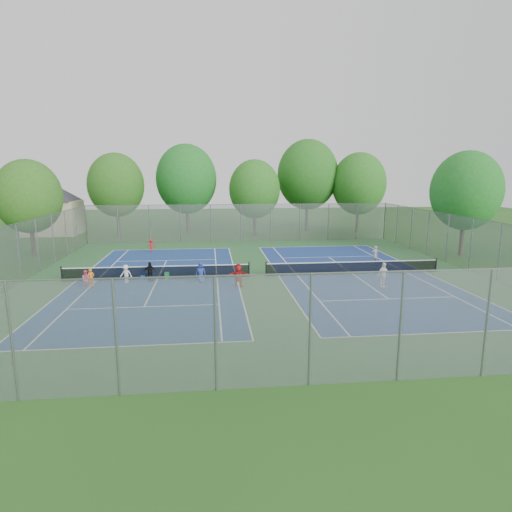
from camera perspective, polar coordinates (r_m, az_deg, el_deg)
The scene contains 39 objects.
ground at distance 30.52m, azimuth 0.20°, elevation -2.75°, with size 120.00×120.00×0.00m, color #235319.
court_pad at distance 30.52m, azimuth 0.20°, elevation -2.74°, with size 32.00×32.00×0.01m, color #2B5C30.
court_left at distance 30.56m, azimuth -12.97°, elevation -2.99°, with size 10.97×23.77×0.01m, color navy.
court_right at distance 32.04m, azimuth 12.75°, elevation -2.34°, with size 10.97×23.77×0.01m, color navy.
net_left at distance 30.46m, azimuth -13.01°, elevation -2.19°, with size 12.87×0.10×0.91m, color black.
net_right at distance 31.95m, azimuth 12.79°, elevation -1.57°, with size 12.87×0.10×0.91m, color black.
fence_north at distance 45.89m, azimuth -2.03°, elevation 4.42°, with size 32.00×0.10×4.00m, color gray.
fence_south at distance 14.83m, azimuth 7.21°, elevation -9.86°, with size 32.00×0.10×4.00m, color gray.
fence_west at distance 32.51m, azimuth -29.08°, elevation 0.30°, with size 32.00×0.10×4.00m, color gray.
fence_east at distance 35.61m, azimuth 26.73°, elevation 1.33°, with size 32.00×0.10×4.00m, color gray.
house at distance 56.72m, azimuth -25.62°, elevation 6.86°, with size 11.03×11.03×7.30m.
tree_nw at distance 52.58m, azimuth -18.15°, elevation 8.98°, with size 6.40×6.40×9.58m.
tree_nl at distance 52.54m, azimuth -9.28°, elevation 10.08°, with size 7.20×7.20×10.69m.
tree_nc at distance 50.78m, azimuth -0.19°, elevation 8.90°, with size 6.00×6.00×8.85m.
tree_nr at distance 54.86m, azimuth 6.89°, elevation 10.70°, with size 7.60×7.60×11.42m.
tree_ne at distance 54.64m, azimuth 13.57°, elevation 9.35°, with size 6.60×6.60×9.77m.
tree_side_w at distance 42.52m, azimuth -28.07°, elevation 7.01°, with size 5.60×5.60×8.47m.
tree_side_e at distance 41.92m, azimuth 26.22°, elevation 7.82°, with size 6.00×6.00×9.20m.
ball_crate at distance 30.80m, azimuth -14.80°, elevation -2.71°, with size 0.35×0.35×0.30m, color blue.
ball_hopper at distance 30.14m, azimuth -11.79°, elevation -2.65°, with size 0.27×0.27×0.53m, color #238233.
student_a at distance 29.60m, azimuth -21.14°, elevation -2.73°, with size 0.44×0.29×1.22m, color orange.
student_b at distance 29.28m, azimuth -21.69°, elevation -2.93°, with size 0.58×0.46×1.20m, color #EB5B81.
student_c at distance 29.93m, azimuth -16.94°, elevation -2.30°, with size 0.80×0.46×1.24m, color silver.
student_d at distance 29.89m, azimuth -13.97°, elevation -2.05°, with size 0.79×0.33×1.35m, color black.
student_e at distance 28.94m, azimuth -7.38°, elevation -2.20°, with size 0.68×0.44×1.39m, color #283E93.
student_f at distance 27.59m, azimuth -2.35°, elevation -2.61°, with size 1.43×0.45×1.54m, color #B2191B.
child_far_baseline at distance 41.06m, azimuth -13.82°, elevation 1.36°, with size 0.78×0.45×1.21m, color #B21920.
instructor at distance 35.81m, azimuth 15.57°, elevation 0.14°, with size 0.55×0.36×1.52m, color #969698.
teen_court_b at distance 28.63m, azimuth 16.59°, elevation -2.45°, with size 0.97×0.40×1.65m, color white.
tennis_ball_0 at distance 28.57m, azimuth -9.63°, elevation -3.80°, with size 0.07×0.07×0.07m, color #ABC82E.
tennis_ball_1 at distance 24.15m, azimuth -6.39°, elevation -6.47°, with size 0.07×0.07×0.07m, color #D6EA36.
tennis_ball_2 at distance 29.04m, azimuth -7.86°, elevation -3.50°, with size 0.07×0.07×0.07m, color #C8D832.
tennis_ball_3 at distance 28.16m, azimuth -6.10°, elevation -3.92°, with size 0.07×0.07×0.07m, color #BCE635.
tennis_ball_4 at distance 26.36m, azimuth -22.80°, elevation -5.79°, with size 0.07×0.07×0.07m, color #B7DD33.
tennis_ball_5 at distance 29.24m, azimuth -9.83°, elevation -3.47°, with size 0.07×0.07×0.07m, color #B0C52D.
tennis_ball_6 at distance 27.42m, azimuth -16.36°, elevation -4.73°, with size 0.07×0.07×0.07m, color yellow.
tennis_ball_7 at distance 29.13m, azimuth -16.04°, elevation -3.79°, with size 0.07×0.07×0.07m, color yellow.
tennis_ball_8 at distance 28.06m, azimuth -12.02°, elevation -4.17°, with size 0.07×0.07×0.07m, color #BCD431.
tennis_ball_9 at distance 24.13m, azimuth -5.85°, elevation -6.48°, with size 0.07×0.07×0.07m, color #ADD130.
Camera 1 is at (-3.30, -29.46, 7.26)m, focal length 30.00 mm.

